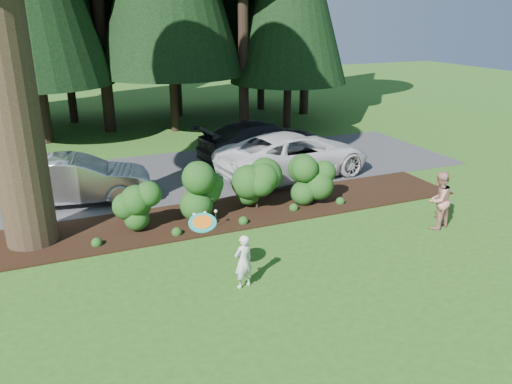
{
  "coord_description": "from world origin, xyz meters",
  "views": [
    {
      "loc": [
        -3.88,
        -9.52,
        5.58
      ],
      "look_at": [
        0.76,
        1.39,
        1.3
      ],
      "focal_mm": 35.0,
      "sensor_mm": 36.0,
      "label": 1
    }
  ],
  "objects_px": {
    "child": "(243,261)",
    "frisbee": "(202,222)",
    "car_silver_wagon": "(76,180)",
    "car_white_suv": "(294,155)",
    "adult": "(439,200)",
    "car_dark_suv": "(262,140)"
  },
  "relations": [
    {
      "from": "car_white_suv",
      "to": "car_dark_suv",
      "type": "relative_size",
      "value": 1.07
    },
    {
      "from": "car_silver_wagon",
      "to": "car_white_suv",
      "type": "xyz_separation_m",
      "value": [
        7.34,
        -0.24,
        0.06
      ]
    },
    {
      "from": "child",
      "to": "frisbee",
      "type": "relative_size",
      "value": 2.08
    },
    {
      "from": "car_white_suv",
      "to": "child",
      "type": "xyz_separation_m",
      "value": [
        -4.49,
        -6.43,
        -0.21
      ]
    },
    {
      "from": "car_white_suv",
      "to": "frisbee",
      "type": "xyz_separation_m",
      "value": [
        -5.34,
        -6.36,
        0.81
      ]
    },
    {
      "from": "car_silver_wagon",
      "to": "car_white_suv",
      "type": "height_order",
      "value": "car_white_suv"
    },
    {
      "from": "car_silver_wagon",
      "to": "car_dark_suv",
      "type": "relative_size",
      "value": 0.84
    },
    {
      "from": "car_dark_suv",
      "to": "car_silver_wagon",
      "type": "bearing_deg",
      "value": 98.93
    },
    {
      "from": "car_silver_wagon",
      "to": "car_white_suv",
      "type": "distance_m",
      "value": 7.35
    },
    {
      "from": "car_dark_suv",
      "to": "child",
      "type": "height_order",
      "value": "car_dark_suv"
    },
    {
      "from": "car_dark_suv",
      "to": "frisbee",
      "type": "relative_size",
      "value": 9.05
    },
    {
      "from": "child",
      "to": "frisbee",
      "type": "xyz_separation_m",
      "value": [
        -0.85,
        0.06,
        1.02
      ]
    },
    {
      "from": "car_silver_wagon",
      "to": "car_white_suv",
      "type": "relative_size",
      "value": 0.78
    },
    {
      "from": "child",
      "to": "car_white_suv",
      "type": "bearing_deg",
      "value": -139.66
    },
    {
      "from": "car_silver_wagon",
      "to": "car_dark_suv",
      "type": "xyz_separation_m",
      "value": [
        7.18,
        2.2,
        0.04
      ]
    },
    {
      "from": "car_white_suv",
      "to": "adult",
      "type": "xyz_separation_m",
      "value": [
        1.52,
        -5.58,
        -0.01
      ]
    },
    {
      "from": "car_dark_suv",
      "to": "child",
      "type": "relative_size",
      "value": 4.36
    },
    {
      "from": "car_white_suv",
      "to": "adult",
      "type": "relative_size",
      "value": 3.51
    },
    {
      "from": "child",
      "to": "adult",
      "type": "distance_m",
      "value": 6.07
    },
    {
      "from": "car_silver_wagon",
      "to": "adult",
      "type": "xyz_separation_m",
      "value": [
        8.86,
        -5.82,
        0.05
      ]
    },
    {
      "from": "car_silver_wagon",
      "to": "frisbee",
      "type": "xyz_separation_m",
      "value": [
        2.0,
        -6.6,
        0.86
      ]
    },
    {
      "from": "car_dark_suv",
      "to": "adult",
      "type": "height_order",
      "value": "adult"
    }
  ]
}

